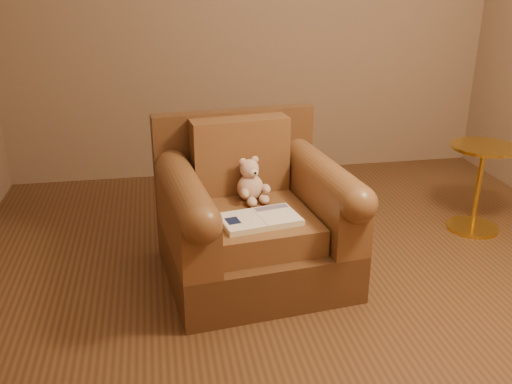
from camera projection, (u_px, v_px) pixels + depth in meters
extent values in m
plane|color=#56351D|center=(313.00, 289.00, 3.17)|extent=(4.00, 4.00, 0.00)
cube|color=#80644E|center=(251.00, 9.00, 4.50)|extent=(4.00, 0.02, 2.70)
cube|color=#51311B|center=(254.00, 254.00, 3.26)|extent=(1.08, 1.04, 0.27)
cube|color=#51311B|center=(235.00, 159.00, 3.47)|extent=(0.98, 0.21, 0.61)
cube|color=brown|center=(257.00, 224.00, 3.14)|extent=(0.64, 0.75, 0.15)
cube|color=brown|center=(240.00, 155.00, 3.33)|extent=(0.58, 0.22, 0.44)
cube|color=brown|center=(186.00, 219.00, 3.00)|extent=(0.29, 0.85, 0.31)
cube|color=brown|center=(323.00, 202.00, 3.22)|extent=(0.29, 0.85, 0.31)
cylinder|color=brown|center=(185.00, 191.00, 2.94)|extent=(0.29, 0.85, 0.20)
cylinder|color=brown|center=(324.00, 176.00, 3.16)|extent=(0.29, 0.85, 0.20)
ellipsoid|color=#D1A792|center=(250.00, 187.00, 3.26)|extent=(0.15, 0.13, 0.16)
sphere|color=#D1A792|center=(249.00, 169.00, 3.22)|extent=(0.11, 0.11, 0.11)
ellipsoid|color=#D1A792|center=(243.00, 162.00, 3.19)|extent=(0.04, 0.02, 0.04)
ellipsoid|color=#D1A792|center=(255.00, 160.00, 3.23)|extent=(0.04, 0.02, 0.04)
ellipsoid|color=beige|center=(254.00, 173.00, 3.18)|extent=(0.05, 0.03, 0.04)
sphere|color=black|center=(255.00, 173.00, 3.17)|extent=(0.02, 0.02, 0.02)
ellipsoid|color=#D1A792|center=(245.00, 193.00, 3.17)|extent=(0.05, 0.10, 0.05)
ellipsoid|color=#D1A792|center=(266.00, 189.00, 3.24)|extent=(0.05, 0.10, 0.05)
ellipsoid|color=#D1A792|center=(252.00, 202.00, 3.18)|extent=(0.06, 0.10, 0.05)
ellipsoid|color=#D1A792|center=(264.00, 199.00, 3.22)|extent=(0.06, 0.10, 0.05)
cube|color=beige|center=(260.00, 220.00, 2.98)|extent=(0.45, 0.32, 0.03)
cube|color=white|center=(241.00, 220.00, 2.94)|extent=(0.24, 0.28, 0.00)
cube|color=white|center=(278.00, 214.00, 3.01)|extent=(0.24, 0.28, 0.00)
cube|color=beige|center=(260.00, 217.00, 2.98)|extent=(0.05, 0.24, 0.00)
cube|color=#0F1638|center=(233.00, 221.00, 2.93)|extent=(0.08, 0.10, 0.00)
cube|color=slate|center=(271.00, 208.00, 3.09)|extent=(0.19, 0.08, 0.00)
cylinder|color=gold|center=(472.00, 227.00, 3.88)|extent=(0.34, 0.34, 0.03)
cylinder|color=gold|center=(478.00, 188.00, 3.78)|extent=(0.03, 0.03, 0.55)
cylinder|color=gold|center=(485.00, 147.00, 3.67)|extent=(0.42, 0.42, 0.02)
cylinder|color=gold|center=(484.00, 149.00, 3.68)|extent=(0.03, 0.03, 0.02)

